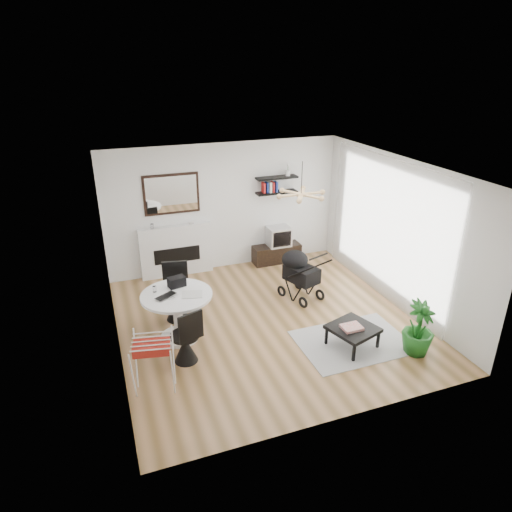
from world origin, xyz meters
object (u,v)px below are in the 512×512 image
object	(u,v)px
fireplace	(176,245)
tv_console	(277,253)
dining_table	(178,310)
coffee_table	(353,329)
potted_plant	(419,328)
stroller	(299,276)
drying_rack	(154,364)
crt_tv	(278,236)

from	to	relation	value
fireplace	tv_console	size ratio (longest dim) A/B	2.01
dining_table	fireplace	bearing A→B (deg)	79.45
tv_console	dining_table	world-z (taller)	dining_table
coffee_table	potted_plant	size ratio (longest dim) A/B	0.96
stroller	coffee_table	distance (m)	1.81
stroller	coffee_table	bearing A→B (deg)	-107.10
tv_console	drying_rack	xyz separation A→B (m)	(-3.24, -3.44, 0.23)
drying_rack	coffee_table	size ratio (longest dim) A/B	0.99
crt_tv	drying_rack	xyz separation A→B (m)	(-3.27, -3.43, -0.18)
fireplace	coffee_table	bearing A→B (deg)	-59.67
drying_rack	coffee_table	bearing A→B (deg)	11.50
dining_table	drying_rack	bearing A→B (deg)	-116.11
dining_table	drying_rack	distance (m)	1.28
tv_console	coffee_table	distance (m)	3.46
crt_tv	dining_table	size ratio (longest dim) A/B	0.43
fireplace	drying_rack	size ratio (longest dim) A/B	2.61
tv_console	drying_rack	distance (m)	4.73
crt_tv	coffee_table	xyz separation A→B (m)	(-0.17, -3.45, -0.30)
fireplace	dining_table	distance (m)	2.46
dining_table	tv_console	bearing A→B (deg)	40.60
drying_rack	tv_console	bearing A→B (deg)	58.58
dining_table	potted_plant	world-z (taller)	potted_plant
fireplace	potted_plant	xyz separation A→B (m)	(2.94, -4.07, -0.25)
crt_tv	stroller	xyz separation A→B (m)	(-0.26, -1.65, -0.18)
coffee_table	fireplace	bearing A→B (deg)	120.33
fireplace	coffee_table	xyz separation A→B (m)	(2.09, -3.58, -0.37)
crt_tv	stroller	bearing A→B (deg)	-98.95
dining_table	coffee_table	xyz separation A→B (m)	(2.54, -1.16, -0.23)
tv_console	potted_plant	distance (m)	4.02
crt_tv	potted_plant	size ratio (longest dim) A/B	0.56
potted_plant	coffee_table	bearing A→B (deg)	150.13
crt_tv	potted_plant	xyz separation A→B (m)	(0.68, -3.94, -0.18)
fireplace	drying_rack	distance (m)	3.71
tv_console	drying_rack	size ratio (longest dim) A/B	1.30
stroller	coffee_table	xyz separation A→B (m)	(0.09, -1.80, -0.12)
fireplace	stroller	world-z (taller)	fireplace
stroller	potted_plant	xyz separation A→B (m)	(0.94, -2.29, -0.00)
fireplace	stroller	distance (m)	2.68
crt_tv	coffee_table	distance (m)	3.47
tv_console	stroller	xyz separation A→B (m)	(-0.22, -1.65, 0.24)
stroller	crt_tv	bearing A→B (deg)	61.04
dining_table	stroller	xyz separation A→B (m)	(2.45, 0.64, -0.11)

